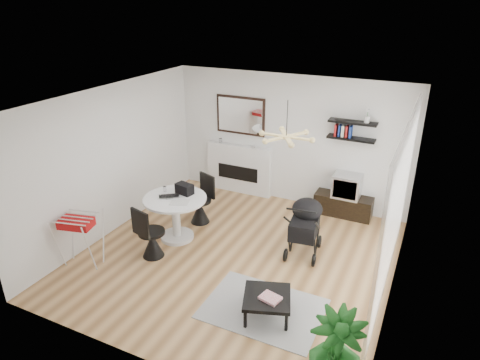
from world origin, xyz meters
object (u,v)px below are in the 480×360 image
at_px(crt_tv, 347,186).
at_px(dining_table, 176,212).
at_px(drying_rack, 81,239).
at_px(stroller, 305,228).
at_px(fireplace, 239,163).
at_px(potted_plant, 335,354).
at_px(tv_console, 343,205).
at_px(coffee_table, 267,298).

height_order(crt_tv, dining_table, crt_tv).
height_order(drying_rack, stroller, stroller).
relative_size(fireplace, stroller, 2.04).
height_order(crt_tv, potted_plant, potted_plant).
relative_size(tv_console, coffee_table, 1.40).
height_order(fireplace, potted_plant, fireplace).
relative_size(dining_table, potted_plant, 1.05).
height_order(tv_console, coffee_table, tv_console).
xyz_separation_m(tv_console, crt_tv, (0.04, -0.00, 0.44)).
bearing_deg(coffee_table, potted_plant, -36.01).
distance_m(drying_rack, stroller, 3.70).
height_order(dining_table, stroller, stroller).
distance_m(fireplace, stroller, 2.74).
height_order(tv_console, crt_tv, crt_tv).
bearing_deg(fireplace, dining_table, -93.62).
bearing_deg(stroller, tv_console, 72.54).
xyz_separation_m(tv_console, potted_plant, (0.86, -4.24, 0.32)).
bearing_deg(drying_rack, coffee_table, -10.73).
xyz_separation_m(dining_table, stroller, (2.23, 0.56, -0.09)).
bearing_deg(coffee_table, tv_console, 85.61).
height_order(tv_console, stroller, stroller).
height_order(crt_tv, stroller, stroller).
height_order(drying_rack, potted_plant, potted_plant).
xyz_separation_m(drying_rack, coffee_table, (3.20, 0.14, -0.17)).
height_order(fireplace, drying_rack, fireplace).
distance_m(tv_console, drying_rack, 4.98).
height_order(crt_tv, drying_rack, drying_rack).
relative_size(tv_console, drying_rack, 1.27).
distance_m(stroller, coffee_table, 1.79).
height_order(fireplace, dining_table, fireplace).
distance_m(crt_tv, coffee_table, 3.45).
distance_m(dining_table, drying_rack, 1.65).
distance_m(stroller, potted_plant, 2.85).
xyz_separation_m(drying_rack, potted_plant, (4.33, -0.68, 0.06)).
relative_size(tv_console, stroller, 1.07).
xyz_separation_m(fireplace, dining_table, (-0.15, -2.33, -0.14)).
distance_m(fireplace, coffee_table, 4.15).
bearing_deg(crt_tv, potted_plant, -78.94).
bearing_deg(coffee_table, fireplace, 120.83).
relative_size(fireplace, coffee_table, 2.67).
height_order(dining_table, coffee_table, dining_table).
relative_size(tv_console, crt_tv, 2.14).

